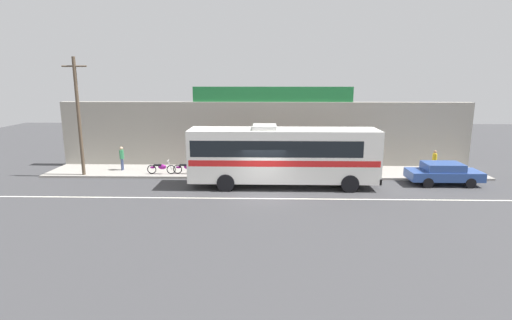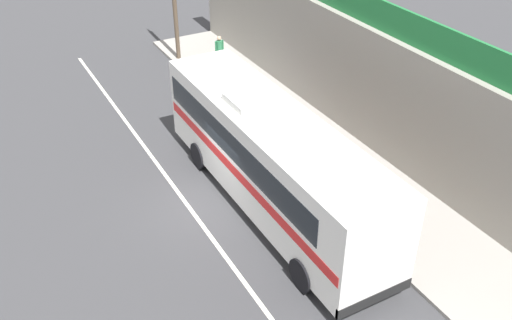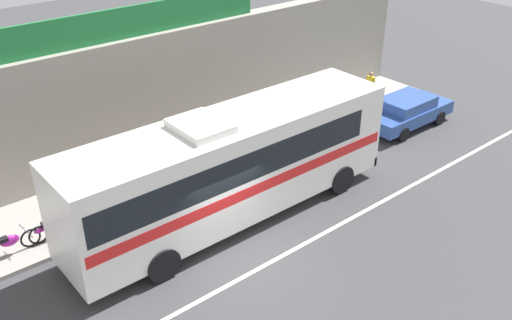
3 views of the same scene
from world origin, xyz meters
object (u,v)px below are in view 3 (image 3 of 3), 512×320
parked_car (407,111)px  motorcycle_orange (57,224)px  motorcycle_blue (7,244)px  pedestrian_far_left (370,86)px  motorcycle_red (106,209)px  intercity_bus (230,163)px

parked_car → motorcycle_orange: 15.06m
motorcycle_orange → motorcycle_blue: size_ratio=0.98×
parked_car → motorcycle_blue: (-16.47, 1.75, -0.17)m
motorcycle_orange → pedestrian_far_left: pedestrian_far_left is taller
parked_car → motorcycle_red: bearing=173.3°
motorcycle_red → pedestrian_far_left: size_ratio=1.17×
motorcycle_orange → pedestrian_far_left: 15.39m
pedestrian_far_left → parked_car: bearing=-99.6°
parked_car → motorcycle_blue: size_ratio=2.30×
intercity_bus → motorcycle_blue: size_ratio=5.93×
intercity_bus → motorcycle_orange: bearing=152.9°
parked_car → motorcycle_blue: bearing=173.9°
motorcycle_orange → motorcycle_red: size_ratio=1.01×
motorcycle_red → pedestrian_far_left: bearing=3.6°
parked_car → motorcycle_orange: (-14.95, 1.75, -0.17)m
motorcycle_orange → pedestrian_far_left: (15.37, 0.68, 0.49)m
motorcycle_blue → motorcycle_red: same height
motorcycle_blue → parked_car: bearing=-6.1°
motorcycle_orange → motorcycle_red: same height
parked_car → motorcycle_orange: parked_car is taller
intercity_bus → parked_car: size_ratio=2.58×
motorcycle_orange → intercity_bus: bearing=-27.1°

